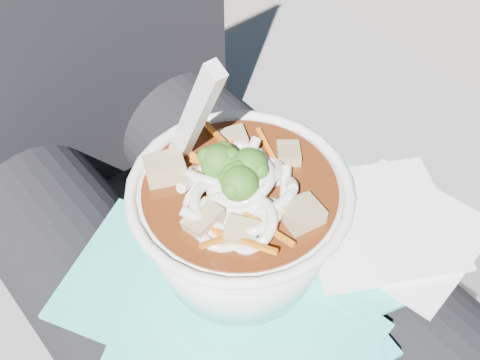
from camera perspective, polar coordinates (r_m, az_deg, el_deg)
stone_ledge at (r=0.99m, az=-6.01°, el=-13.59°), size 1.02×0.54×0.48m
lap at (r=0.65m, az=-0.62°, el=-10.01°), size 0.33×0.48×0.14m
person_body at (r=0.68m, az=-5.45°, el=-3.93°), size 0.34×0.94×1.03m
plastic_bag at (r=0.56m, az=2.26°, el=-10.21°), size 0.36×0.36×0.01m
napkins at (r=0.60m, az=12.79°, el=-3.94°), size 0.17×0.18×0.01m
udon_bowl at (r=0.52m, az=-0.05°, el=-3.32°), size 0.21×0.21×0.21m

